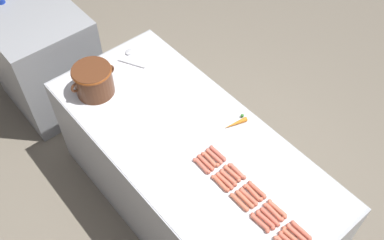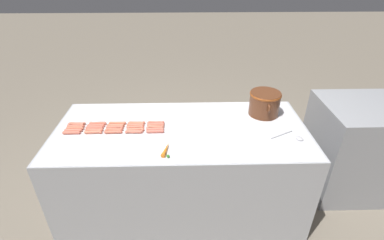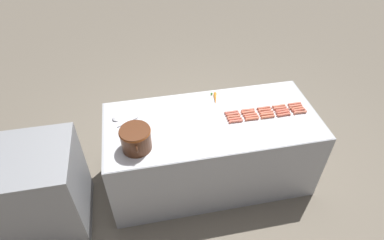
{
  "view_description": "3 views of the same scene",
  "coord_description": "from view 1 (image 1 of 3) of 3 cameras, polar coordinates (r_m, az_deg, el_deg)",
  "views": [
    {
      "loc": [
        -1.05,
        -1.28,
        3.04
      ],
      "look_at": [
        0.08,
        0.06,
        0.93
      ],
      "focal_mm": 40.62,
      "sensor_mm": 36.0,
      "label": 1
    },
    {
      "loc": [
        1.97,
        0.04,
        2.1
      ],
      "look_at": [
        0.07,
        0.09,
        0.97
      ],
      "focal_mm": 26.61,
      "sensor_mm": 36.0,
      "label": 2
    },
    {
      "loc": [
        -2.22,
        0.64,
        2.91
      ],
      "look_at": [
        0.03,
        0.19,
        0.86
      ],
      "focal_mm": 30.1,
      "sensor_mm": 36.0,
      "label": 3
    }
  ],
  "objects": [
    {
      "name": "hot_dog_22",
      "position": [
        2.55,
        8.53,
        -9.03
      ],
      "size": [
        0.03,
        0.14,
        0.03
      ],
      "color": "#CC664D",
      "rests_on": "griddle_counter"
    },
    {
      "name": "hot_dog_8",
      "position": [
        2.56,
        4.3,
        -7.97
      ],
      "size": [
        0.03,
        0.14,
        0.03
      ],
      "color": "#D16B51",
      "rests_on": "griddle_counter"
    },
    {
      "name": "hot_dog_6",
      "position": [
        2.47,
        9.62,
        -12.78
      ],
      "size": [
        0.03,
        0.14,
        0.03
      ],
      "color": "#D46650",
      "rests_on": "griddle_counter"
    },
    {
      "name": "hot_dog_3",
      "position": [
        2.55,
        3.73,
        -8.31
      ],
      "size": [
        0.03,
        0.14,
        0.03
      ],
      "color": "#D86B4D",
      "rests_on": "griddle_counter"
    },
    {
      "name": "hot_dog_1",
      "position": [
        2.45,
        8.91,
        -13.18
      ],
      "size": [
        0.03,
        0.14,
        0.03
      ],
      "color": "#D3654D",
      "rests_on": "griddle_counter"
    },
    {
      "name": "hot_dog_7",
      "position": [
        2.51,
        6.93,
        -10.29
      ],
      "size": [
        0.03,
        0.14,
        0.03
      ],
      "color": "#CC6F51",
      "rests_on": "griddle_counter"
    },
    {
      "name": "carrot",
      "position": [
        2.82,
        5.74,
        -0.41
      ],
      "size": [
        0.18,
        0.07,
        0.03
      ],
      "color": "orange",
      "rests_on": "griddle_counter"
    },
    {
      "name": "hot_dog_11",
      "position": [
        2.48,
        10.19,
        -12.4
      ],
      "size": [
        0.03,
        0.14,
        0.03
      ],
      "color": "#D16550",
      "rests_on": "griddle_counter"
    },
    {
      "name": "hot_dog_18",
      "position": [
        2.59,
        5.3,
        -6.98
      ],
      "size": [
        0.03,
        0.14,
        0.03
      ],
      "color": "#D06D53",
      "rests_on": "griddle_counter"
    },
    {
      "name": "hot_dog_2",
      "position": [
        2.5,
        6.22,
        -10.69
      ],
      "size": [
        0.03,
        0.14,
        0.03
      ],
      "color": "#D86D4D",
      "rests_on": "griddle_counter"
    },
    {
      "name": "hot_dog_9",
      "position": [
        2.62,
        1.8,
        -5.61
      ],
      "size": [
        0.03,
        0.14,
        0.03
      ],
      "color": "#D36751",
      "rests_on": "griddle_counter"
    },
    {
      "name": "hot_dog_12",
      "position": [
        2.52,
        7.43,
        -9.95
      ],
      "size": [
        0.03,
        0.14,
        0.03
      ],
      "color": "#CA674F",
      "rests_on": "griddle_counter"
    },
    {
      "name": "hot_dog_19",
      "position": [
        2.65,
        2.92,
        -4.79
      ],
      "size": [
        0.03,
        0.14,
        0.03
      ],
      "color": "#CF6B56",
      "rests_on": "griddle_counter"
    },
    {
      "name": "back_cabinet",
      "position": [
        4.02,
        -18.71,
        7.45
      ],
      "size": [
        0.71,
        0.82,
        0.93
      ],
      "primitive_type": "cube",
      "color": "#939599",
      "rests_on": "ground_plane"
    },
    {
      "name": "hot_dog_23",
      "position": [
        2.6,
        5.93,
        -6.68
      ],
      "size": [
        0.03,
        0.14,
        0.03
      ],
      "color": "#D16D56",
      "rests_on": "griddle_counter"
    },
    {
      "name": "hot_dog_17",
      "position": [
        2.54,
        7.99,
        -9.43
      ],
      "size": [
        0.03,
        0.14,
        0.03
      ],
      "color": "#D76B50",
      "rests_on": "griddle_counter"
    },
    {
      "name": "hot_dog_14",
      "position": [
        2.64,
        2.36,
        -5.22
      ],
      "size": [
        0.03,
        0.14,
        0.03
      ],
      "color": "#CB6E53",
      "rests_on": "griddle_counter"
    },
    {
      "name": "griddle_counter",
      "position": [
        3.09,
        -0.39,
        -7.29
      ],
      "size": [
        0.94,
        2.08,
        0.85
      ],
      "color": "#ADAFB5",
      "rests_on": "ground_plane"
    },
    {
      "name": "hot_dog_16",
      "position": [
        2.49,
        10.65,
        -11.8
      ],
      "size": [
        0.03,
        0.14,
        0.03
      ],
      "color": "#D66D54",
      "rests_on": "griddle_counter"
    },
    {
      "name": "ground_plane",
      "position": [
        3.46,
        -0.35,
        -11.06
      ],
      "size": [
        20.0,
        20.0,
        0.0
      ],
      "primitive_type": "plane",
      "color": "#756B5B"
    },
    {
      "name": "bean_pot",
      "position": [
        3.0,
        -12.84,
        5.22
      ],
      "size": [
        0.34,
        0.27,
        0.21
      ],
      "color": "#562D19",
      "rests_on": "griddle_counter"
    },
    {
      "name": "hot_dog_10",
      "position": [
        2.45,
        12.93,
        -14.75
      ],
      "size": [
        0.03,
        0.14,
        0.03
      ],
      "color": "#C9694C",
      "rests_on": "griddle_counter"
    },
    {
      "name": "hot_dog_13",
      "position": [
        2.57,
        4.8,
        -7.53
      ],
      "size": [
        0.03,
        0.14,
        0.03
      ],
      "color": "#D36B52",
      "rests_on": "griddle_counter"
    },
    {
      "name": "hot_dog_20",
      "position": [
        2.48,
        14.14,
        -13.87
      ],
      "size": [
        0.03,
        0.14,
        0.03
      ],
      "color": "#D16650",
      "rests_on": "griddle_counter"
    },
    {
      "name": "hot_dog_4",
      "position": [
        2.61,
        1.28,
        -6.03
      ],
      "size": [
        0.03,
        0.14,
        0.03
      ],
      "color": "#D46954",
      "rests_on": "griddle_counter"
    },
    {
      "name": "hot_dog_15",
      "position": [
        2.46,
        13.57,
        -14.29
      ],
      "size": [
        0.03,
        0.14,
        0.03
      ],
      "color": "#D56C55",
      "rests_on": "griddle_counter"
    },
    {
      "name": "serving_spoon",
      "position": [
        3.29,
        -8.19,
        8.35
      ],
      "size": [
        0.16,
        0.26,
        0.02
      ],
      "color": "#B7B7BC",
      "rests_on": "griddle_counter"
    },
    {
      "name": "hot_dog_24",
      "position": [
        2.67,
        3.4,
        -4.39
      ],
      "size": [
        0.03,
        0.14,
        0.03
      ],
      "color": "#C96553",
      "rests_on": "griddle_counter"
    },
    {
      "name": "hot_dog_21",
      "position": [
        2.51,
        11.13,
        -11.38
      ],
      "size": [
        0.03,
        0.14,
        0.03
      ],
      "color": "#D47054",
      "rests_on": "griddle_counter"
    }
  ]
}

